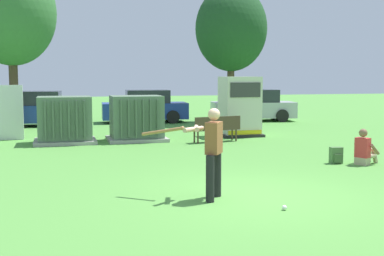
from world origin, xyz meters
name	(u,v)px	position (x,y,z in m)	size (l,w,h in m)	color
ground_plane	(255,196)	(0.00, 0.00, 0.00)	(96.00, 96.00, 0.00)	#51933D
transformer_west	(65,120)	(-3.44, 9.08, 0.79)	(2.10, 1.70, 1.62)	#9E9B93
transformer_mid_west	(136,119)	(-0.93, 9.11, 0.79)	(2.10, 1.70, 1.62)	#9E9B93
generator_enclosure	(240,107)	(3.16, 9.49, 1.14)	(1.60, 1.40, 2.30)	#262626
park_bench	(217,127)	(1.73, 7.92, 0.54)	(1.84, 0.74, 0.92)	#4C3828
batter	(211,148)	(-0.90, 0.00, 0.98)	(1.46, 1.13, 1.74)	black
sports_ball	(284,208)	(0.11, -1.12, 0.04)	(0.09, 0.09, 0.09)	white
seated_spectator	(365,150)	(4.15, 2.60, 0.38)	(0.79, 0.67, 0.96)	tan
backpack	(336,156)	(3.50, 2.92, 0.21)	(0.34, 0.28, 0.44)	#4C723F
tree_left	(11,13)	(-5.49, 14.51, 5.01)	(3.82, 3.82, 7.30)	#4C3828
tree_center_left	(231,29)	(4.67, 14.91, 4.60)	(3.51, 3.51, 6.71)	#4C3828
parked_car_left_of_center	(35,110)	(-4.68, 15.65, 0.75)	(4.36, 2.25, 1.62)	navy
parked_car_right_of_center	(145,107)	(0.60, 16.17, 0.75)	(4.30, 2.12, 1.62)	navy
parked_car_rightmost	(254,106)	(6.15, 15.52, 0.75)	(4.40, 2.37, 1.62)	#B2B2B7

